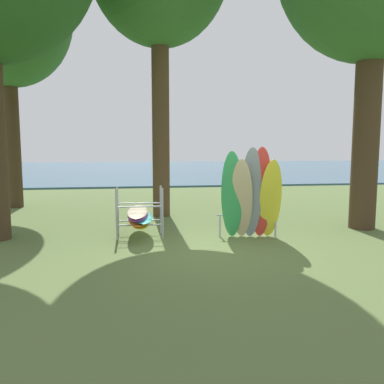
% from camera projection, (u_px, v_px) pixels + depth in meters
% --- Properties ---
extents(ground_plane, '(80.00, 80.00, 0.00)m').
position_uv_depth(ground_plane, '(219.00, 251.00, 8.37)').
color(ground_plane, '#566B38').
extents(lake_water, '(80.00, 36.00, 0.10)m').
position_uv_depth(lake_water, '(153.00, 169.00, 39.16)').
color(lake_water, '#38607A').
rests_on(lake_water, ground).
extents(tree_far_left_back, '(4.56, 4.56, 9.62)m').
position_uv_depth(tree_far_left_back, '(6.00, 13.00, 13.73)').
color(tree_far_left_back, '#42301E').
rests_on(tree_far_left_back, ground).
extents(leaning_board_pile, '(1.59, 0.99, 2.25)m').
position_uv_depth(leaning_board_pile, '(251.00, 197.00, 9.33)').
color(leaning_board_pile, '#339E56').
rests_on(leaning_board_pile, ground).
extents(board_storage_rack, '(1.15, 2.12, 1.25)m').
position_uv_depth(board_storage_rack, '(139.00, 216.00, 9.72)').
color(board_storage_rack, '#9EA0A5').
rests_on(board_storage_rack, ground).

